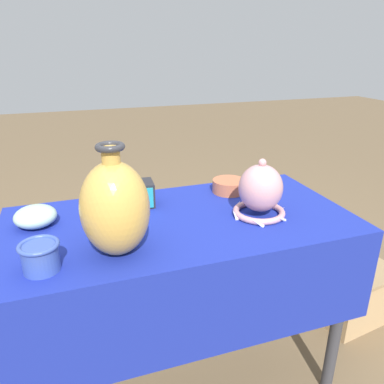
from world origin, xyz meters
TOP-DOWN VIEW (x-y plane):
  - ground_plane at (0.00, 0.00)m, footprint 14.00×14.00m
  - display_table at (0.00, -0.02)m, footprint 1.19×0.59m
  - vase_tall_bulbous at (-0.23, -0.15)m, footprint 0.19×0.19m
  - vase_dome_bell at (0.27, -0.06)m, footprint 0.19×0.19m
  - mosaic_tile_box at (-0.12, 0.16)m, footprint 0.14×0.11m
  - bowl_shallow_celadon at (-0.47, 0.10)m, footprint 0.14×0.14m
  - pot_squat_terracotta at (0.26, 0.17)m, footprint 0.13×0.13m
  - cup_wide_cobalt at (-0.44, -0.18)m, footprint 0.11×0.11m
  - wooden_crate at (0.92, 0.07)m, footprint 0.41×0.29m

SIDE VIEW (x-z plane):
  - ground_plane at x=0.00m, z-range 0.00..0.00m
  - wooden_crate at x=0.92m, z-range 0.01..0.28m
  - display_table at x=0.00m, z-range 0.27..1.00m
  - pot_squat_terracotta at x=0.26m, z-range 0.73..0.78m
  - bowl_shallow_celadon at x=-0.47m, z-range 0.73..0.79m
  - cup_wide_cobalt at x=-0.44m, z-range 0.73..0.81m
  - mosaic_tile_box at x=-0.12m, z-range 0.73..0.82m
  - vase_dome_bell at x=0.27m, z-range 0.71..0.92m
  - vase_tall_bulbous at x=-0.23m, z-range 0.70..1.03m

